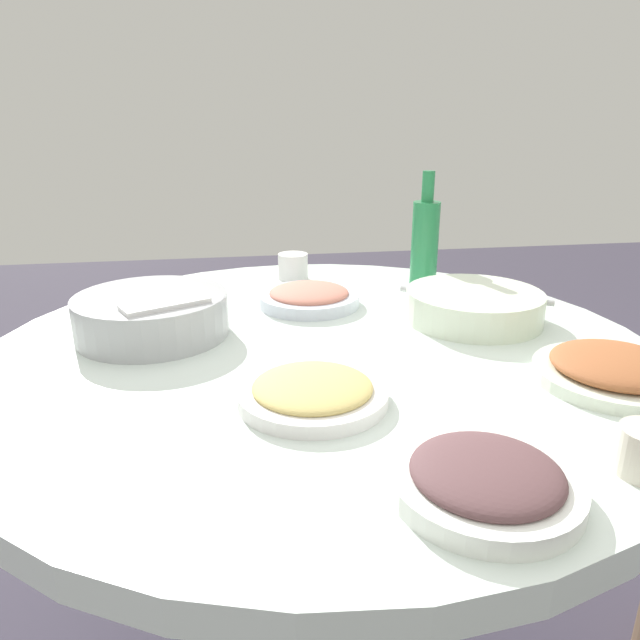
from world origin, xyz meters
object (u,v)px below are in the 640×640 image
at_px(dish_stirfry, 615,369).
at_px(tea_cup_near, 291,267).
at_px(dish_shrimp, 309,297).
at_px(dish_eggplant, 486,479).
at_px(soup_bowl, 474,307).
at_px(dish_noodles, 313,391).
at_px(rice_bowl, 152,314).
at_px(round_dining_table, 322,395).
at_px(green_bottle, 425,241).

height_order(dish_stirfry, tea_cup_near, tea_cup_near).
bearing_deg(tea_cup_near, dish_shrimp, 3.97).
xyz_separation_m(dish_eggplant, tea_cup_near, (-0.92, -0.11, 0.01)).
height_order(soup_bowl, dish_shrimp, soup_bowl).
bearing_deg(dish_eggplant, dish_noodles, -148.12).
height_order(rice_bowl, soup_bowl, rice_bowl).
distance_m(rice_bowl, dish_noodles, 0.41).
height_order(rice_bowl, dish_stirfry, rice_bowl).
distance_m(rice_bowl, dish_eggplant, 0.70).
distance_m(dish_noodles, tea_cup_near, 0.67).
bearing_deg(dish_eggplant, rice_bowl, -143.82).
xyz_separation_m(round_dining_table, dish_shrimp, (-0.24, 0.01, 0.12)).
distance_m(round_dining_table, rice_bowl, 0.35).
relative_size(rice_bowl, soup_bowl, 1.04).
bearing_deg(dish_eggplant, soup_bowl, 158.48).
relative_size(dish_stirfry, green_bottle, 0.90).
height_order(round_dining_table, rice_bowl, rice_bowl).
bearing_deg(round_dining_table, tea_cup_near, -179.37).
xyz_separation_m(rice_bowl, soup_bowl, (0.02, 0.63, -0.01)).
relative_size(round_dining_table, dish_stirfry, 4.91).
relative_size(rice_bowl, dish_shrimp, 1.29).
relative_size(soup_bowl, tea_cup_near, 3.65).
distance_m(round_dining_table, dish_stirfry, 0.49).
distance_m(round_dining_table, dish_shrimp, 0.26).
height_order(dish_noodles, green_bottle, green_bottle).
xyz_separation_m(dish_shrimp, tea_cup_near, (-0.22, -0.02, 0.01)).
relative_size(soup_bowl, dish_shrimp, 1.24).
bearing_deg(dish_shrimp, rice_bowl, -66.86).
bearing_deg(round_dining_table, dish_eggplant, 13.02).
bearing_deg(dish_shrimp, dish_eggplant, 7.88).
xyz_separation_m(soup_bowl, dish_shrimp, (-0.15, -0.31, -0.01)).
distance_m(soup_bowl, green_bottle, 0.28).
xyz_separation_m(dish_eggplant, green_bottle, (-0.81, 0.20, 0.09)).
bearing_deg(dish_stirfry, tea_cup_near, -147.41).
height_order(round_dining_table, dish_eggplant, dish_eggplant).
bearing_deg(dish_noodles, dish_stirfry, 89.19).
xyz_separation_m(round_dining_table, dish_eggplant, (0.46, 0.11, 0.12)).
bearing_deg(round_dining_table, soup_bowl, 104.78).
xyz_separation_m(dish_shrimp, dish_eggplant, (0.70, 0.10, 0.00)).
distance_m(rice_bowl, dish_stirfry, 0.80).
distance_m(dish_noodles, green_bottle, 0.67).
bearing_deg(dish_shrimp, dish_stirfry, 42.37).
bearing_deg(dish_eggplant, tea_cup_near, -173.05).
bearing_deg(soup_bowl, dish_noodles, -51.13).
relative_size(dish_noodles, tea_cup_near, 2.97).
relative_size(dish_stirfry, dish_eggplant, 1.17).
xyz_separation_m(dish_stirfry, dish_shrimp, (-0.46, -0.42, -0.00)).
bearing_deg(rice_bowl, soup_bowl, 88.50).
height_order(rice_bowl, dish_eggplant, rice_bowl).
xyz_separation_m(round_dining_table, tea_cup_near, (-0.45, -0.00, 0.13)).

